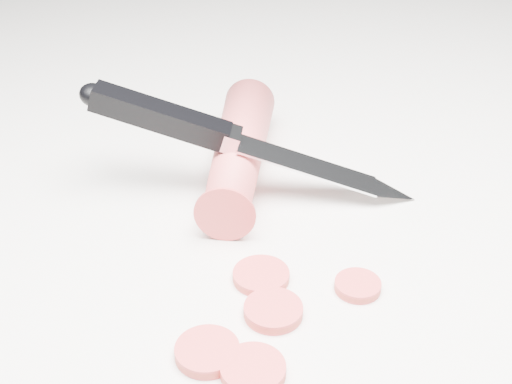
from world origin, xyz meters
TOP-DOWN VIEW (x-y plane):
  - ground at (0.00, 0.00)m, footprint 2.40×2.40m
  - carrot at (0.06, 0.10)m, footprint 0.14×0.15m
  - carrot_slice_0 at (0.00, -0.01)m, footprint 0.04×0.04m
  - carrot_slice_1 at (-0.01, -0.04)m, footprint 0.04×0.04m
  - carrot_slice_2 at (-0.05, -0.07)m, footprint 0.04×0.04m
  - carrot_slice_3 at (0.05, -0.05)m, footprint 0.03×0.03m
  - carrot_slice_4 at (-0.06, -0.04)m, footprint 0.04×0.04m
  - kitchen_knife at (0.06, 0.08)m, footprint 0.21×0.18m

SIDE VIEW (x-z plane):
  - ground at x=0.00m, z-range 0.00..0.00m
  - carrot_slice_0 at x=0.00m, z-range 0.00..0.01m
  - carrot_slice_3 at x=0.05m, z-range 0.00..0.01m
  - carrot_slice_1 at x=-0.01m, z-range 0.00..0.01m
  - carrot_slice_2 at x=-0.05m, z-range 0.00..0.01m
  - carrot_slice_4 at x=-0.06m, z-range 0.00..0.01m
  - carrot at x=0.06m, z-range 0.00..0.04m
  - kitchen_knife at x=0.06m, z-range 0.00..0.09m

